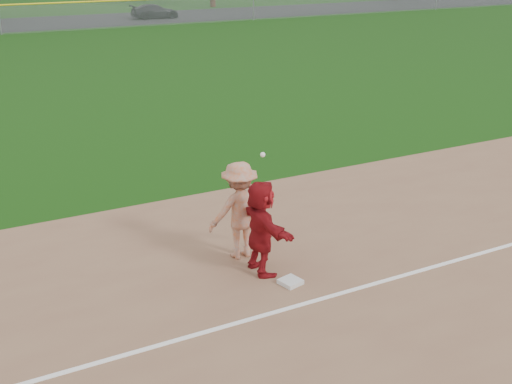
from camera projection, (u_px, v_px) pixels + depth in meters
name	position (u px, v px, depth m)	size (l,w,h in m)	color
ground	(293.00, 282.00, 12.03)	(160.00, 160.00, 0.00)	#143E0C
foul_line	(316.00, 300.00, 11.37)	(60.00, 0.10, 0.01)	white
first_base	(290.00, 282.00, 11.92)	(0.36, 0.36, 0.08)	silver
base_runner	(261.00, 227.00, 12.05)	(1.72, 0.55, 1.86)	maroon
car_right	(155.00, 11.00, 54.67)	(1.66, 4.07, 1.18)	black
first_base_play	(240.00, 210.00, 12.66)	(1.30, 1.20, 2.40)	#9C9C9F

